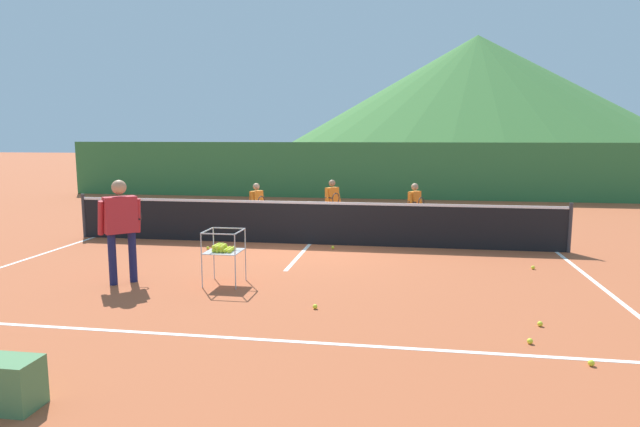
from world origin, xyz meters
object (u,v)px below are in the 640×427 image
student_1 (332,199)px  tennis_ball_0 (208,248)px  student_0 (257,203)px  tennis_ball_5 (540,324)px  student_2 (415,204)px  tennis_ball_1 (591,363)px  tennis_ball_3 (533,268)px  tennis_net (310,222)px  tennis_ball_6 (530,341)px  tennis_ball_4 (333,247)px  ball_cart (223,249)px  tennis_ball_2 (315,307)px  instructor (121,222)px

student_1 → tennis_ball_0: (-2.27, -3.14, -0.74)m
student_0 → tennis_ball_5: bearing=-48.3°
student_2 → tennis_ball_1: bearing=-76.9°
student_1 → tennis_ball_3: 5.80m
student_0 → tennis_ball_0: bearing=-101.5°
tennis_net → tennis_ball_6: size_ratio=163.86×
tennis_ball_3 → tennis_ball_4: same height
ball_cart → tennis_ball_6: 4.88m
student_1 → ball_cart: bearing=-100.2°
ball_cart → tennis_ball_4: 3.41m
ball_cart → student_2: bearing=58.5°
tennis_net → tennis_ball_5: (3.88, -4.80, -0.47)m
student_2 → tennis_ball_6: (1.27, -7.11, -0.73)m
ball_cart → tennis_ball_5: bearing=-15.5°
tennis_ball_0 → tennis_net: bearing=24.1°
tennis_net → tennis_ball_0: (-2.07, -0.93, -0.47)m
student_1 → tennis_ball_5: size_ratio=18.92×
student_0 → tennis_ball_1: size_ratio=18.34×
tennis_ball_1 → tennis_ball_5: 1.22m
tennis_ball_0 → tennis_ball_4: size_ratio=1.00×
tennis_ball_3 → student_0: bearing=153.7°
tennis_ball_6 → ball_cart: bearing=156.3°
tennis_ball_2 → tennis_ball_4: same height
instructor → tennis_ball_2: size_ratio=25.34×
tennis_ball_1 → tennis_ball_3: bearing=85.5°
instructor → tennis_ball_5: size_ratio=25.34×
tennis_ball_2 → student_1: bearing=95.8°
tennis_net → tennis_ball_5: bearing=-51.1°
instructor → student_2: bearing=48.0°
tennis_ball_6 → tennis_ball_2: bearing=162.0°
tennis_ball_1 → tennis_ball_2: bearing=156.1°
tennis_ball_4 → tennis_ball_6: size_ratio=1.00×
student_2 → tennis_ball_5: size_ratio=18.69×
tennis_ball_5 → student_0: bearing=131.7°
student_2 → tennis_ball_5: (1.53, -6.46, -0.73)m
instructor → tennis_ball_4: instructor is taller
tennis_ball_1 → instructor: bearing=160.9°
tennis_ball_4 → tennis_ball_5: size_ratio=1.00×
instructor → tennis_ball_4: size_ratio=25.34×
ball_cart → tennis_ball_2: (1.72, -1.06, -0.56)m
ball_cart → tennis_ball_3: (5.29, 1.84, -0.56)m
student_2 → student_0: bearing=-175.5°
tennis_net → tennis_ball_6: tennis_net is taller
tennis_ball_0 → tennis_ball_2: same height
student_0 → student_1: bearing=25.6°
tennis_ball_2 → tennis_ball_4: 4.13m
tennis_ball_2 → student_0: bearing=112.9°
student_0 → student_2: size_ratio=0.98×
student_0 → tennis_ball_1: student_0 is taller
tennis_net → tennis_ball_2: (0.90, -4.56, -0.47)m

